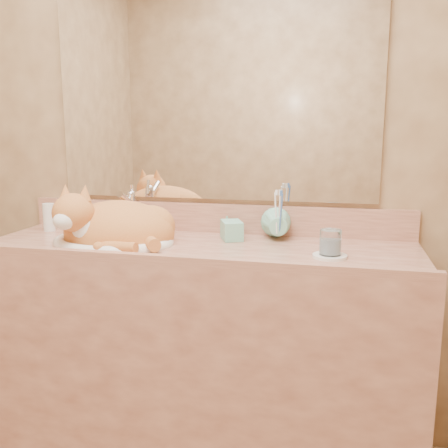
% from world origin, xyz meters
% --- Properties ---
extents(wall_back, '(2.40, 0.02, 2.50)m').
position_xyz_m(wall_back, '(0.00, 1.00, 1.25)').
color(wall_back, brown).
rests_on(wall_back, ground).
extents(vanity_counter, '(1.60, 0.55, 0.85)m').
position_xyz_m(vanity_counter, '(0.00, 0.72, 0.42)').
color(vanity_counter, '#905340').
rests_on(vanity_counter, floor).
extents(mirror, '(1.30, 0.02, 0.80)m').
position_xyz_m(mirror, '(0.00, 0.99, 1.39)').
color(mirror, white).
rests_on(mirror, wall_back).
extents(sink_basin, '(0.48, 0.42, 0.14)m').
position_xyz_m(sink_basin, '(-0.31, 0.70, 0.92)').
color(sink_basin, white).
rests_on(sink_basin, vanity_counter).
extents(faucet, '(0.05, 0.13, 0.19)m').
position_xyz_m(faucet, '(-0.31, 0.88, 0.94)').
color(faucet, white).
rests_on(faucet, vanity_counter).
extents(cat, '(0.44, 0.37, 0.23)m').
position_xyz_m(cat, '(-0.31, 0.70, 0.92)').
color(cat, '#C1672C').
rests_on(cat, sink_basin).
extents(soap_dispenser, '(0.10, 0.10, 0.16)m').
position_xyz_m(soap_dispenser, '(0.13, 0.82, 0.93)').
color(soap_dispenser, '#7FCBB0').
rests_on(soap_dispenser, vanity_counter).
extents(toothbrush_cup, '(0.14, 0.14, 0.11)m').
position_xyz_m(toothbrush_cup, '(0.28, 0.85, 0.90)').
color(toothbrush_cup, '#7FCBB0').
rests_on(toothbrush_cup, vanity_counter).
extents(toothbrushes, '(0.03, 0.03, 0.20)m').
position_xyz_m(toothbrushes, '(0.28, 0.85, 0.97)').
color(toothbrushes, white).
rests_on(toothbrushes, toothbrush_cup).
extents(saucer, '(0.11, 0.11, 0.01)m').
position_xyz_m(saucer, '(0.48, 0.67, 0.85)').
color(saucer, white).
rests_on(saucer, vanity_counter).
extents(water_glass, '(0.07, 0.07, 0.08)m').
position_xyz_m(water_glass, '(0.48, 0.67, 0.90)').
color(water_glass, white).
rests_on(water_glass, saucer).
extents(lotion_bottle, '(0.05, 0.05, 0.11)m').
position_xyz_m(lotion_bottle, '(-0.68, 0.86, 0.91)').
color(lotion_bottle, white).
rests_on(lotion_bottle, vanity_counter).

